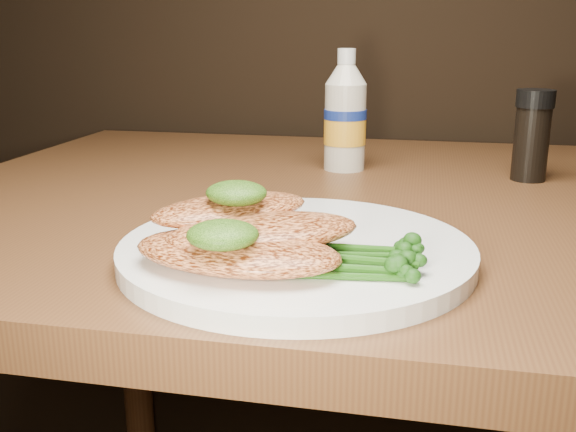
# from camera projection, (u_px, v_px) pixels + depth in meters

# --- Properties ---
(plate) EXTENTS (0.30, 0.30, 0.02)m
(plate) POSITION_uv_depth(u_px,v_px,m) (296.00, 251.00, 0.55)
(plate) COLOR white
(plate) RESTS_ON dining_table
(chicken_front) EXTENTS (0.17, 0.10, 0.03)m
(chicken_front) POSITION_uv_depth(u_px,v_px,m) (237.00, 252.00, 0.49)
(chicken_front) COLOR #E88449
(chicken_front) RESTS_ON plate
(chicken_mid) EXTENTS (0.17, 0.14, 0.02)m
(chicken_mid) POSITION_uv_depth(u_px,v_px,m) (264.00, 232.00, 0.51)
(chicken_mid) COLOR #E88449
(chicken_mid) RESTS_ON plate
(chicken_back) EXTENTS (0.15, 0.14, 0.02)m
(chicken_back) POSITION_uv_depth(u_px,v_px,m) (231.00, 209.00, 0.55)
(chicken_back) COLOR #E88449
(chicken_back) RESTS_ON plate
(pesto_front) EXTENTS (0.06, 0.06, 0.02)m
(pesto_front) POSITION_uv_depth(u_px,v_px,m) (223.00, 235.00, 0.47)
(pesto_front) COLOR #133307
(pesto_front) RESTS_ON chicken_front
(pesto_back) EXTENTS (0.06, 0.05, 0.02)m
(pesto_back) POSITION_uv_depth(u_px,v_px,m) (236.00, 193.00, 0.53)
(pesto_back) COLOR #133307
(pesto_back) RESTS_ON chicken_back
(broccolini_bundle) EXTENTS (0.17, 0.15, 0.02)m
(broccolini_bundle) POSITION_uv_depth(u_px,v_px,m) (345.00, 252.00, 0.49)
(broccolini_bundle) COLOR #1F4F11
(broccolini_bundle) RESTS_ON plate
(mayo_bottle) EXTENTS (0.07, 0.07, 0.16)m
(mayo_bottle) POSITION_uv_depth(u_px,v_px,m) (345.00, 110.00, 0.89)
(mayo_bottle) COLOR beige
(mayo_bottle) RESTS_ON dining_table
(pepper_grinder) EXTENTS (0.06, 0.06, 0.12)m
(pepper_grinder) POSITION_uv_depth(u_px,v_px,m) (532.00, 136.00, 0.83)
(pepper_grinder) COLOR black
(pepper_grinder) RESTS_ON dining_table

